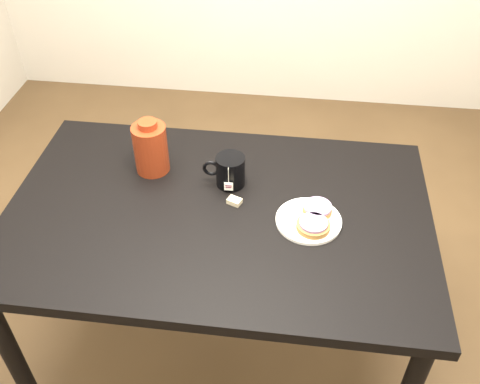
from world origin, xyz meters
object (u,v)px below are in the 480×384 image
Objects in this scene: bagel_front at (313,225)px; bagel_package at (151,148)px; table at (218,228)px; plate at (309,220)px; bagel_back at (318,209)px; teabag_pouch at (234,201)px; mug at (230,171)px.

bagel_package is (-0.58, 0.24, 0.07)m from bagel_front.
plate is at bearing -3.66° from table.
table is at bearing -176.29° from bagel_back.
teabag_pouch is at bearing 38.77° from table.
teabag_pouch is at bearing 166.44° from plate.
table is 0.31m from plate.
plate is 0.05m from bagel_back.
teabag_pouch is 0.36m from bagel_package.
teabag_pouch is (-0.26, 0.10, -0.02)m from bagel_front.
table is at bearing 176.34° from plate.
table is 6.62× the size of plate.
teabag_pouch reaches higher than plate.
bagel_front is 0.28m from teabag_pouch.
bagel_package is (-0.56, 0.21, 0.09)m from plate.
plate is 0.60m from bagel_package.
plate is at bearing -20.08° from bagel_package.
teabag_pouch is at bearing -24.88° from bagel_package.
table is 6.90× the size of bagel_package.
bagel_back is 0.28m from teabag_pouch.
bagel_front is 0.91× the size of mug.
bagel_back is at bearing 81.14° from bagel_front.
bagel_back and bagel_front have the same top height.
mug is at bearing -9.14° from bagel_package.
bagel_package is at bearing 169.81° from mug.
mug reaches higher than plate.
teabag_pouch is (0.03, -0.10, -0.05)m from mug.
table is 0.11m from teabag_pouch.
mug reaches higher than table.
bagel_package is at bearing 157.19° from bagel_front.
bagel_front is (0.01, -0.04, 0.02)m from plate.
bagel_package is at bearing 164.31° from bagel_back.
table is at bearing -35.29° from bagel_package.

